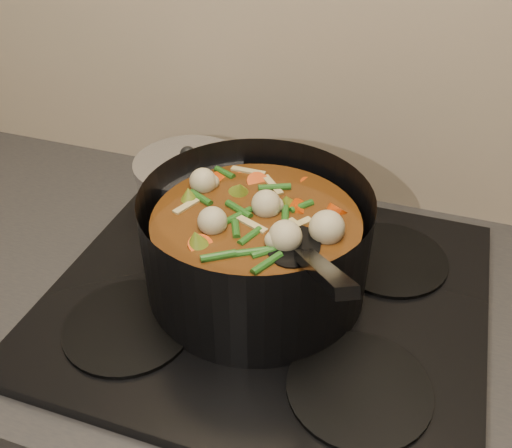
% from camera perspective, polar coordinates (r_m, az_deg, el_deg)
% --- Properties ---
extents(stovetop, '(0.62, 0.54, 0.03)m').
position_cam_1_polar(stovetop, '(0.86, 1.19, -7.16)').
color(stovetop, black).
rests_on(stovetop, counter).
extents(stockpot, '(0.39, 0.43, 0.24)m').
position_cam_1_polar(stockpot, '(0.81, 0.02, -2.17)').
color(stockpot, black).
rests_on(stockpot, stovetop).
extents(saucepan, '(0.18, 0.18, 0.15)m').
position_cam_1_polar(saucepan, '(0.95, -6.52, 3.19)').
color(saucepan, silver).
rests_on(saucepan, stovetop).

